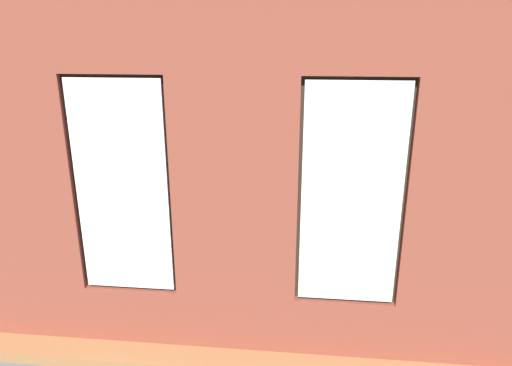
% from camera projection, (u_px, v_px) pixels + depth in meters
% --- Properties ---
extents(ground_plane, '(6.98, 6.07, 0.10)m').
position_uv_depth(ground_plane, '(262.00, 235.00, 6.97)').
color(ground_plane, '#99663D').
extents(brick_wall_with_windows, '(6.38, 0.30, 3.43)m').
position_uv_depth(brick_wall_with_windows, '(234.00, 176.00, 3.91)').
color(brick_wall_with_windows, brown).
rests_on(brick_wall_with_windows, ground_plane).
extents(white_wall_right, '(0.10, 5.07, 3.43)m').
position_uv_depth(white_wall_right, '(44.00, 119.00, 6.54)').
color(white_wall_right, silver).
rests_on(white_wall_right, ground_plane).
extents(couch_by_window, '(2.01, 0.87, 0.80)m').
position_uv_depth(couch_by_window, '(260.00, 281.00, 4.94)').
color(couch_by_window, black).
rests_on(couch_by_window, ground_plane).
extents(couch_left, '(0.96, 1.98, 0.80)m').
position_uv_depth(couch_left, '(444.00, 235.00, 6.07)').
color(couch_left, black).
rests_on(couch_left, ground_plane).
extents(coffee_table, '(1.40, 0.82, 0.44)m').
position_uv_depth(coffee_table, '(254.00, 199.00, 7.19)').
color(coffee_table, tan).
rests_on(coffee_table, ground_plane).
extents(cup_ceramic, '(0.07, 0.07, 0.08)m').
position_uv_depth(cup_ceramic, '(279.00, 192.00, 7.26)').
color(cup_ceramic, '#4C4C51').
rests_on(cup_ceramic, coffee_table).
extents(candle_jar, '(0.08, 0.08, 0.13)m').
position_uv_depth(candle_jar, '(243.00, 190.00, 7.27)').
color(candle_jar, '#B7333D').
rests_on(candle_jar, coffee_table).
extents(table_plant_small, '(0.17, 0.17, 0.26)m').
position_uv_depth(table_plant_small, '(260.00, 191.00, 7.00)').
color(table_plant_small, gray).
rests_on(table_plant_small, coffee_table).
extents(remote_silver, '(0.06, 0.17, 0.02)m').
position_uv_depth(remote_silver, '(254.00, 196.00, 7.17)').
color(remote_silver, '#B2B2B7').
rests_on(remote_silver, coffee_table).
extents(remote_black, '(0.07, 0.18, 0.02)m').
position_uv_depth(remote_black, '(226.00, 197.00, 7.10)').
color(remote_black, black).
rests_on(remote_black, coffee_table).
extents(media_console, '(1.09, 0.42, 0.54)m').
position_uv_depth(media_console, '(91.00, 201.00, 7.45)').
color(media_console, black).
rests_on(media_console, ground_plane).
extents(tv_flatscreen, '(0.99, 0.20, 0.66)m').
position_uv_depth(tv_flatscreen, '(87.00, 166.00, 7.26)').
color(tv_flatscreen, black).
rests_on(tv_flatscreen, media_console).
extents(potted_plant_near_tv, '(0.86, 0.68, 1.28)m').
position_uv_depth(potted_plant_near_tv, '(94.00, 200.00, 6.33)').
color(potted_plant_near_tv, brown).
rests_on(potted_plant_near_tv, ground_plane).
extents(potted_plant_corner_near_left, '(0.67, 0.85, 1.39)m').
position_uv_depth(potted_plant_corner_near_left, '(414.00, 164.00, 8.43)').
color(potted_plant_corner_near_left, beige).
rests_on(potted_plant_corner_near_left, ground_plane).
extents(potted_plant_between_couches, '(0.79, 0.87, 1.24)m').
position_uv_depth(potted_plant_between_couches, '(401.00, 261.00, 4.75)').
color(potted_plant_between_couches, brown).
rests_on(potted_plant_between_couches, ground_plane).
extents(potted_plant_mid_room_small, '(0.30, 0.30, 0.48)m').
position_uv_depth(potted_plant_mid_room_small, '(311.00, 192.00, 7.73)').
color(potted_plant_mid_room_small, beige).
rests_on(potted_plant_mid_room_small, ground_plane).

